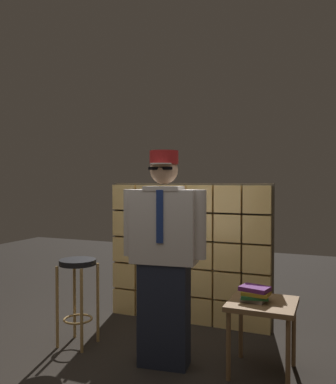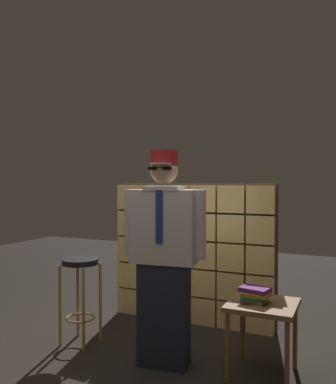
# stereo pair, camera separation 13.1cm
# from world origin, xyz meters

# --- Properties ---
(ground_plane) EXTENTS (12.00, 12.00, 0.00)m
(ground_plane) POSITION_xyz_m (0.00, 0.00, 0.00)
(ground_plane) COLOR black
(glass_block_wall) EXTENTS (1.83, 0.10, 1.53)m
(glass_block_wall) POSITION_xyz_m (0.00, 1.31, 0.74)
(glass_block_wall) COLOR #F2C672
(glass_block_wall) RESTS_ON ground
(standing_person) EXTENTS (0.71, 0.33, 1.78)m
(standing_person) POSITION_xyz_m (0.17, 0.27, 0.93)
(standing_person) COLOR #1E2333
(standing_person) RESTS_ON ground
(bar_stool) EXTENTS (0.34, 0.34, 0.80)m
(bar_stool) POSITION_xyz_m (-0.73, 0.35, 0.59)
(bar_stool) COLOR black
(bar_stool) RESTS_ON ground
(side_table) EXTENTS (0.52, 0.52, 0.57)m
(side_table) POSITION_xyz_m (0.95, 0.45, 0.50)
(side_table) COLOR brown
(side_table) RESTS_ON ground
(book_stack) EXTENTS (0.25, 0.22, 0.12)m
(book_stack) POSITION_xyz_m (0.89, 0.42, 0.64)
(book_stack) COLOR gray
(book_stack) RESTS_ON side_table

